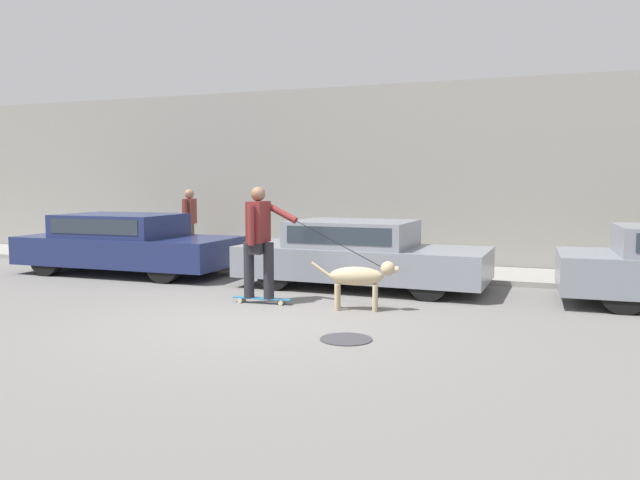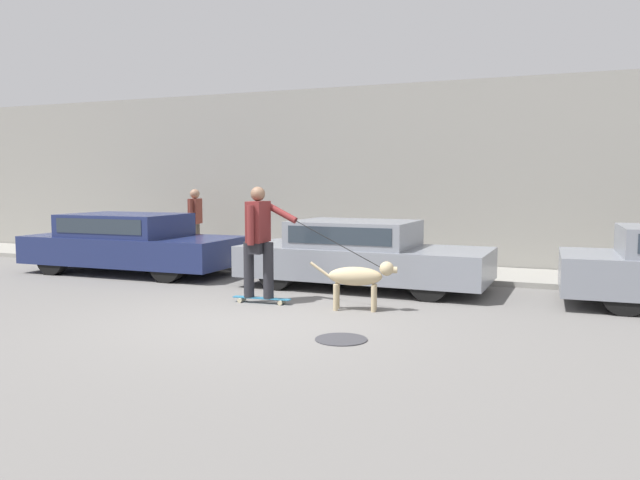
# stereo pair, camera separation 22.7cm
# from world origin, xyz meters

# --- Properties ---
(ground_plane) EXTENTS (36.00, 36.00, 0.00)m
(ground_plane) POSITION_xyz_m (0.00, 0.00, 0.00)
(ground_plane) COLOR slate
(back_wall) EXTENTS (32.00, 0.30, 3.96)m
(back_wall) POSITION_xyz_m (0.00, 6.09, 1.98)
(back_wall) COLOR gray
(back_wall) RESTS_ON ground_plane
(sidewalk_curb) EXTENTS (30.00, 1.91, 0.10)m
(sidewalk_curb) POSITION_xyz_m (0.00, 4.96, 0.05)
(sidewalk_curb) COLOR gray
(sidewalk_curb) RESTS_ON ground_plane
(parked_car_0) EXTENTS (4.39, 1.85, 1.20)m
(parked_car_0) POSITION_xyz_m (-4.41, 2.97, 0.60)
(parked_car_0) COLOR black
(parked_car_0) RESTS_ON ground_plane
(parked_car_1) EXTENTS (4.33, 1.85, 1.18)m
(parked_car_1) POSITION_xyz_m (0.51, 2.97, 0.57)
(parked_car_1) COLOR black
(parked_car_1) RESTS_ON ground_plane
(dog) EXTENTS (1.26, 0.41, 0.72)m
(dog) POSITION_xyz_m (1.07, 1.13, 0.48)
(dog) COLOR tan
(dog) RESTS_ON ground_plane
(skateboarder) EXTENTS (2.41, 0.66, 1.78)m
(skateboarder) POSITION_xyz_m (-0.51, 1.08, 1.01)
(skateboarder) COLOR beige
(skateboarder) RESTS_ON ground_plane
(pedestrian_with_bag) EXTENTS (0.26, 0.65, 1.59)m
(pedestrian_with_bag) POSITION_xyz_m (-4.20, 4.99, 0.98)
(pedestrian_with_bag) COLOR brown
(pedestrian_with_bag) RESTS_ON sidewalk_curb
(manhole_cover) EXTENTS (0.62, 0.62, 0.01)m
(manhole_cover) POSITION_xyz_m (1.41, -0.56, 0.01)
(manhole_cover) COLOR #38383D
(manhole_cover) RESTS_ON ground_plane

